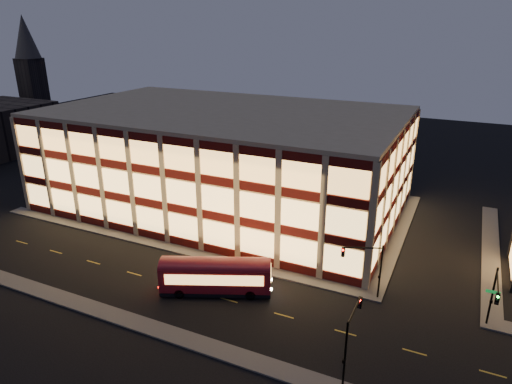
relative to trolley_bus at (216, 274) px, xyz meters
The scene contains 12 objects.
ground 9.85m from the trolley_bus, 147.25° to the left, with size 200.00×200.00×0.00m, color black.
sidewalk_office_south 12.87m from the trolley_bus, 150.78° to the left, with size 54.00×2.00×0.15m, color #514F4C.
sidewalk_office_east 26.82m from the trolley_bus, 56.12° to the left, with size 2.00×30.00×0.15m, color #514F4C.
sidewalk_tower_west 34.18m from the trolley_bus, 40.59° to the left, with size 2.00×30.00×0.15m, color #514F4C.
sidewalk_near 11.42m from the trolley_bus, 136.05° to the right, with size 100.00×2.00×0.15m, color #514F4C.
office_building 25.23m from the trolley_bus, 116.45° to the left, with size 50.45×30.45×14.50m.
church_tower 90.49m from the trolley_bus, 149.93° to the left, with size 5.00×5.00×18.00m, color #2D2621.
church_spire 92.61m from the trolley_bus, 149.93° to the left, with size 6.00×6.00×10.00m, color #4C473F.
traffic_signal_far 15.26m from the trolley_bus, 21.07° to the left, with size 3.79×1.87×6.00m.
traffic_signal_right 25.90m from the trolley_bus, 10.22° to the left, with size 1.20×4.37×6.00m.
traffic_signal_near 16.60m from the trolley_bus, 20.71° to the right, with size 0.32×4.45×6.00m.
trolley_bus is the anchor object (origin of this frame).
Camera 1 is at (29.29, -40.27, 26.41)m, focal length 32.00 mm.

